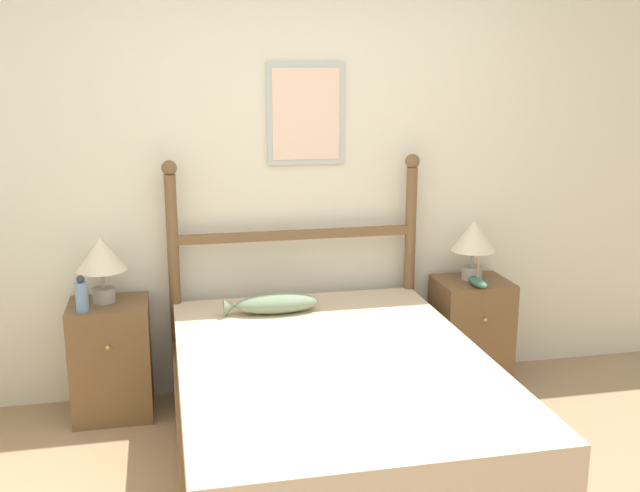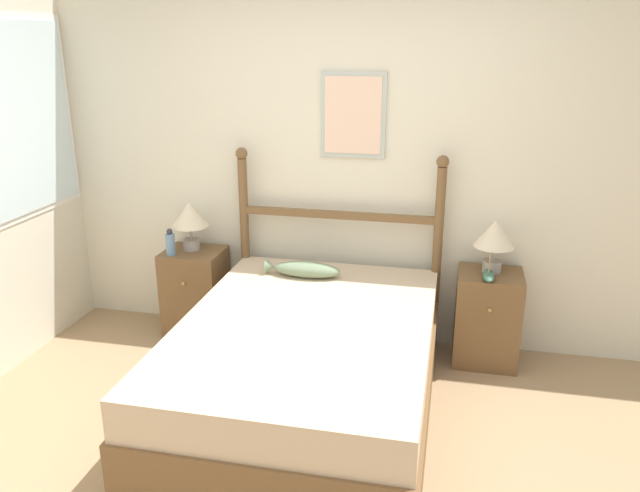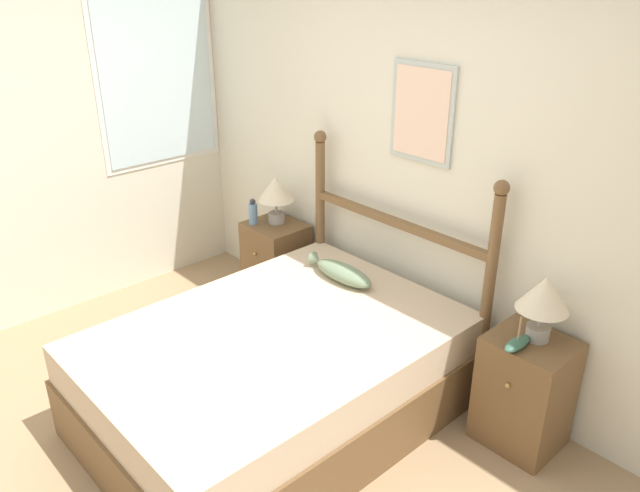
% 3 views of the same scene
% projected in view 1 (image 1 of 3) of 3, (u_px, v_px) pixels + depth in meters
% --- Properties ---
extents(wall_back, '(6.40, 0.08, 2.55)m').
position_uv_depth(wall_back, '(297.00, 175.00, 4.34)').
color(wall_back, beige).
rests_on(wall_back, ground_plane).
extents(bed, '(1.45, 2.03, 0.59)m').
position_uv_depth(bed, '(333.00, 416.00, 3.52)').
color(bed, brown).
rests_on(bed, ground_plane).
extents(headboard, '(1.47, 0.09, 1.40)m').
position_uv_depth(headboard, '(296.00, 264.00, 4.34)').
color(headboard, brown).
rests_on(headboard, ground_plane).
extents(nightstand_left, '(0.42, 0.39, 0.65)m').
position_uv_depth(nightstand_left, '(112.00, 359.00, 4.11)').
color(nightstand_left, brown).
rests_on(nightstand_left, ground_plane).
extents(nightstand_right, '(0.42, 0.39, 0.65)m').
position_uv_depth(nightstand_right, '(471.00, 331.00, 4.54)').
color(nightstand_right, brown).
rests_on(nightstand_right, ground_plane).
extents(table_lamp_left, '(0.27, 0.27, 0.36)m').
position_uv_depth(table_lamp_left, '(101.00, 258.00, 4.00)').
color(table_lamp_left, gray).
rests_on(table_lamp_left, nightstand_left).
extents(table_lamp_right, '(0.27, 0.27, 0.36)m').
position_uv_depth(table_lamp_right, '(474.00, 239.00, 4.44)').
color(table_lamp_right, gray).
rests_on(table_lamp_right, nightstand_right).
extents(bottle, '(0.07, 0.07, 0.20)m').
position_uv_depth(bottle, '(82.00, 295.00, 3.89)').
color(bottle, '#668CB2').
rests_on(bottle, nightstand_left).
extents(model_boat, '(0.07, 0.20, 0.18)m').
position_uv_depth(model_boat, '(478.00, 282.00, 4.34)').
color(model_boat, '#386651').
rests_on(model_boat, nightstand_right).
extents(fish_pillow, '(0.52, 0.16, 0.11)m').
position_uv_depth(fish_pillow, '(274.00, 304.00, 4.05)').
color(fish_pillow, gray).
rests_on(fish_pillow, bed).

